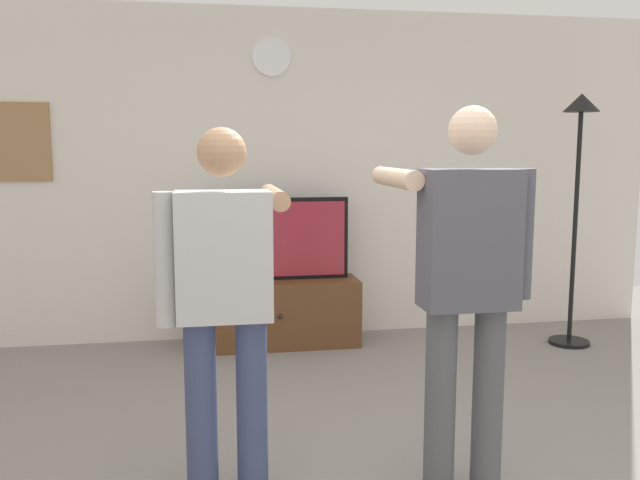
{
  "coord_description": "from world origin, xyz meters",
  "views": [
    {
      "loc": [
        -0.7,
        -2.62,
        1.6
      ],
      "look_at": [
        -0.05,
        1.2,
        1.05
      ],
      "focal_mm": 37.59,
      "sensor_mm": 36.0,
      "label": 1
    }
  ],
  "objects_px": {
    "wall_clock": "(271,57)",
    "framed_picture": "(12,142)",
    "person_standing_nearer_lamp": "(225,295)",
    "person_standing_nearer_couch": "(467,280)",
    "television": "(276,239)",
    "tv_stand": "(277,313)",
    "floor_lamp": "(578,167)"
  },
  "relations": [
    {
      "from": "tv_stand",
      "to": "television",
      "type": "bearing_deg",
      "value": 90.0
    },
    {
      "from": "television",
      "to": "person_standing_nearer_lamp",
      "type": "distance_m",
      "value": 2.42
    },
    {
      "from": "television",
      "to": "floor_lamp",
      "type": "distance_m",
      "value": 2.44
    },
    {
      "from": "person_standing_nearer_couch",
      "to": "television",
      "type": "bearing_deg",
      "value": 103.27
    },
    {
      "from": "tv_stand",
      "to": "person_standing_nearer_lamp",
      "type": "bearing_deg",
      "value": -101.55
    },
    {
      "from": "wall_clock",
      "to": "person_standing_nearer_lamp",
      "type": "bearing_deg",
      "value": -100.3
    },
    {
      "from": "wall_clock",
      "to": "framed_picture",
      "type": "xyz_separation_m",
      "value": [
        -2.01,
        0.0,
        -0.68
      ]
    },
    {
      "from": "tv_stand",
      "to": "person_standing_nearer_lamp",
      "type": "height_order",
      "value": "person_standing_nearer_lamp"
    },
    {
      "from": "tv_stand",
      "to": "floor_lamp",
      "type": "distance_m",
      "value": 2.64
    },
    {
      "from": "wall_clock",
      "to": "framed_picture",
      "type": "distance_m",
      "value": 2.12
    },
    {
      "from": "wall_clock",
      "to": "floor_lamp",
      "type": "bearing_deg",
      "value": -15.59
    },
    {
      "from": "tv_stand",
      "to": "person_standing_nearer_couch",
      "type": "bearing_deg",
      "value": -76.49
    },
    {
      "from": "wall_clock",
      "to": "floor_lamp",
      "type": "distance_m",
      "value": 2.58
    },
    {
      "from": "television",
      "to": "framed_picture",
      "type": "height_order",
      "value": "framed_picture"
    },
    {
      "from": "tv_stand",
      "to": "person_standing_nearer_lamp",
      "type": "relative_size",
      "value": 0.78
    },
    {
      "from": "person_standing_nearer_lamp",
      "to": "television",
      "type": "bearing_deg",
      "value": 78.67
    },
    {
      "from": "tv_stand",
      "to": "floor_lamp",
      "type": "bearing_deg",
      "value": -8.82
    },
    {
      "from": "person_standing_nearer_lamp",
      "to": "person_standing_nearer_couch",
      "type": "xyz_separation_m",
      "value": [
        1.06,
        -0.13,
        0.06
      ]
    },
    {
      "from": "wall_clock",
      "to": "person_standing_nearer_couch",
      "type": "relative_size",
      "value": 0.17
    },
    {
      "from": "wall_clock",
      "to": "person_standing_nearer_couch",
      "type": "xyz_separation_m",
      "value": [
        0.59,
        -2.74,
        -1.3
      ]
    },
    {
      "from": "wall_clock",
      "to": "person_standing_nearer_couch",
      "type": "distance_m",
      "value": 3.09
    },
    {
      "from": "wall_clock",
      "to": "person_standing_nearer_lamp",
      "type": "relative_size",
      "value": 0.18
    },
    {
      "from": "tv_stand",
      "to": "television",
      "type": "height_order",
      "value": "television"
    },
    {
      "from": "wall_clock",
      "to": "person_standing_nearer_lamp",
      "type": "xyz_separation_m",
      "value": [
        -0.47,
        -2.61,
        -1.36
      ]
    },
    {
      "from": "tv_stand",
      "to": "person_standing_nearer_lamp",
      "type": "distance_m",
      "value": 2.47
    },
    {
      "from": "framed_picture",
      "to": "person_standing_nearer_lamp",
      "type": "bearing_deg",
      "value": -59.68
    },
    {
      "from": "wall_clock",
      "to": "framed_picture",
      "type": "height_order",
      "value": "wall_clock"
    },
    {
      "from": "framed_picture",
      "to": "person_standing_nearer_couch",
      "type": "xyz_separation_m",
      "value": [
        2.6,
        -2.75,
        -0.62
      ]
    },
    {
      "from": "floor_lamp",
      "to": "person_standing_nearer_couch",
      "type": "relative_size",
      "value": 1.13
    },
    {
      "from": "person_standing_nearer_lamp",
      "to": "person_standing_nearer_couch",
      "type": "bearing_deg",
      "value": -6.97
    },
    {
      "from": "tv_stand",
      "to": "person_standing_nearer_lamp",
      "type": "xyz_separation_m",
      "value": [
        -0.47,
        -2.32,
        0.68
      ]
    },
    {
      "from": "wall_clock",
      "to": "person_standing_nearer_couch",
      "type": "height_order",
      "value": "wall_clock"
    }
  ]
}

